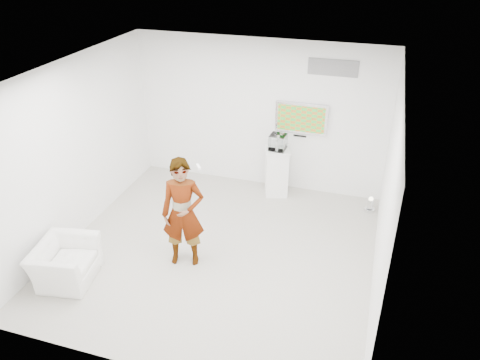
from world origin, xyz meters
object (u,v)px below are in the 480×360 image
at_px(pedestal, 277,172).
at_px(tv, 301,118).
at_px(person, 183,213).
at_px(floor_uplight, 370,205).
at_px(armchair, 65,262).

bearing_deg(pedestal, tv, 38.62).
xyz_separation_m(person, floor_uplight, (2.74, 2.40, -0.76)).
xyz_separation_m(tv, pedestal, (-0.37, -0.30, -1.06)).
bearing_deg(armchair, pedestal, -44.49).
height_order(tv, floor_uplight, tv).
distance_m(tv, floor_uplight, 2.09).
relative_size(pedestal, floor_uplight, 3.33).
relative_size(person, pedestal, 1.85).
relative_size(armchair, pedestal, 0.96).
xyz_separation_m(tv, floor_uplight, (1.49, -0.44, -1.40)).
relative_size(tv, pedestal, 1.02).
relative_size(tv, floor_uplight, 3.40).
bearing_deg(person, floor_uplight, 25.72).
xyz_separation_m(person, pedestal, (0.89, 2.55, -0.42)).
distance_m(person, armchair, 1.92).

